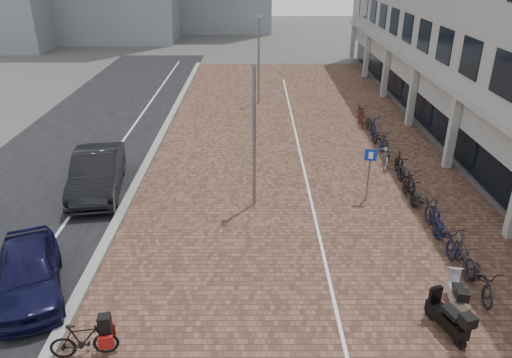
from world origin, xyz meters
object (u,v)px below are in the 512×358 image
Objects in this scene: scooter_front at (456,292)px; parking_sign at (369,167)px; car_navy at (28,272)px; car_dark at (97,172)px; hero_bike at (84,339)px; scooter_mid at (447,316)px.

parking_sign is at bearing 110.90° from scooter_front.
car_navy is at bearing -172.13° from scooter_front.
car_dark is at bearing -174.14° from parking_sign.
car_dark is 14.02m from scooter_front.
car_navy is at bearing -99.05° from car_dark.
parking_sign is at bearing -13.85° from car_dark.
scooter_front is at bearing -88.72° from hero_bike.
parking_sign reaches higher than scooter_mid.
car_dark is 9.31m from hero_bike.
car_dark is at bearing 125.46° from scooter_mid.
car_navy is 11.50m from scooter_mid.
scooter_mid is at bearing -30.99° from car_navy.
scooter_front is (12.00, -7.23, -0.36)m from car_dark.
hero_bike reaches higher than scooter_front.
hero_bike is at bearing -125.96° from parking_sign.
hero_bike is at bearing -68.71° from car_navy.
car_navy is 1.92× the size of parking_sign.
car_navy is 12.31m from parking_sign.
car_dark is 3.63× the size of scooter_front.
car_navy is at bearing 34.96° from hero_bike.
scooter_front is 6.49m from parking_sign.
car_dark is at bearing 159.79° from scooter_front.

